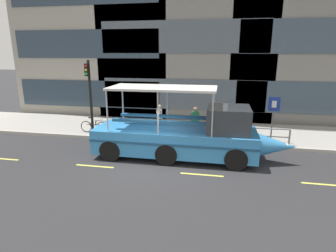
# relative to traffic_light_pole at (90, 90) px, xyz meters

# --- Properties ---
(ground_plane) EXTENTS (120.00, 120.00, 0.00)m
(ground_plane) POSITION_rel_traffic_light_pole_xyz_m (4.70, -3.93, -2.80)
(ground_plane) COLOR #2B2B2D
(sidewalk) EXTENTS (32.00, 4.80, 0.18)m
(sidewalk) POSITION_rel_traffic_light_pole_xyz_m (4.70, 1.67, -2.71)
(sidewalk) COLOR #99968E
(sidewalk) RESTS_ON ground_plane
(curb_edge) EXTENTS (32.00, 0.18, 0.18)m
(curb_edge) POSITION_rel_traffic_light_pole_xyz_m (4.70, -0.82, -2.71)
(curb_edge) COLOR #B2ADA3
(curb_edge) RESTS_ON ground_plane
(lane_centreline) EXTENTS (25.80, 0.12, 0.01)m
(lane_centreline) POSITION_rel_traffic_light_pole_xyz_m (4.70, -4.65, -2.79)
(lane_centreline) COLOR #DBD64C
(lane_centreline) RESTS_ON ground_plane
(curb_guardrail) EXTENTS (11.00, 0.09, 0.89)m
(curb_guardrail) POSITION_rel_traffic_light_pole_xyz_m (5.94, -0.48, -2.02)
(curb_guardrail) COLOR gray
(curb_guardrail) RESTS_ON sidewalk
(traffic_light_pole) EXTENTS (0.24, 0.46, 4.33)m
(traffic_light_pole) POSITION_rel_traffic_light_pole_xyz_m (0.00, 0.00, 0.00)
(traffic_light_pole) COLOR black
(traffic_light_pole) RESTS_ON sidewalk
(parking_sign) EXTENTS (0.60, 0.12, 2.49)m
(parking_sign) POSITION_rel_traffic_light_pole_xyz_m (10.53, -0.04, -0.92)
(parking_sign) COLOR #4C4F54
(parking_sign) RESTS_ON sidewalk
(leaned_bicycle) EXTENTS (1.74, 0.46, 0.96)m
(leaned_bicycle) POSITION_rel_traffic_light_pole_xyz_m (0.21, -0.17, -2.24)
(leaned_bicycle) COLOR black
(leaned_bicycle) RESTS_ON sidewalk
(duck_tour_boat) EXTENTS (9.55, 2.47, 3.41)m
(duck_tour_boat) POSITION_rel_traffic_light_pole_xyz_m (6.21, -2.80, -1.70)
(duck_tour_boat) COLOR #388CD1
(duck_tour_boat) RESTS_ON ground_plane
(pedestrian_near_bow) EXTENTS (0.35, 0.34, 1.60)m
(pedestrian_near_bow) POSITION_rel_traffic_light_pole_xyz_m (9.30, 0.31, -1.65)
(pedestrian_near_bow) COLOR #47423D
(pedestrian_near_bow) RESTS_ON sidewalk
(pedestrian_mid_left) EXTENTS (0.48, 0.28, 1.73)m
(pedestrian_mid_left) POSITION_rel_traffic_light_pole_xyz_m (6.33, 0.28, -1.57)
(pedestrian_mid_left) COLOR #1E2338
(pedestrian_mid_left) RESTS_ON sidewalk
(pedestrian_mid_right) EXTENTS (0.40, 0.34, 1.70)m
(pedestrian_mid_right) POSITION_rel_traffic_light_pole_xyz_m (4.09, 0.78, -1.59)
(pedestrian_mid_right) COLOR #1E2338
(pedestrian_mid_right) RESTS_ON sidewalk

